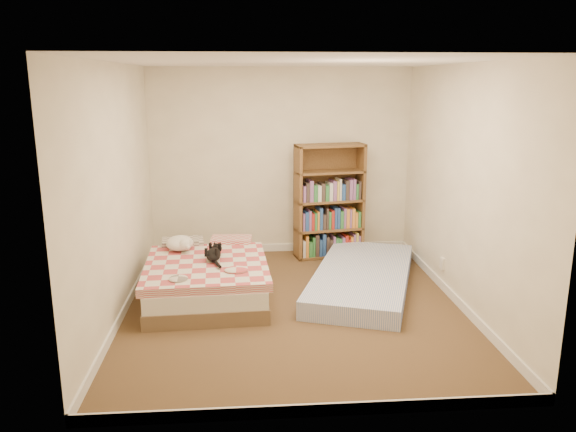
{
  "coord_description": "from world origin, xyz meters",
  "views": [
    {
      "loc": [
        -0.49,
        -5.51,
        2.34
      ],
      "look_at": [
        -0.04,
        0.3,
        0.92
      ],
      "focal_mm": 35.0,
      "sensor_mm": 36.0,
      "label": 1
    }
  ],
  "objects": [
    {
      "name": "floor_mattress",
      "position": [
        0.85,
        0.54,
        0.1
      ],
      "size": [
        1.71,
        2.48,
        0.2
      ],
      "primitive_type": "cube",
      "rotation": [
        0.0,
        0.0,
        -0.33
      ],
      "color": "#7E93D2",
      "rests_on": "room"
    },
    {
      "name": "black_cat",
      "position": [
        -0.84,
        0.4,
        0.48
      ],
      "size": [
        0.23,
        0.61,
        0.14
      ],
      "rotation": [
        0.0,
        0.0,
        -0.15
      ],
      "color": "black",
      "rests_on": "bed"
    },
    {
      "name": "bookshelf",
      "position": [
        0.63,
        1.75,
        0.56
      ],
      "size": [
        0.97,
        0.46,
        1.52
      ],
      "rotation": [
        0.0,
        0.0,
        0.18
      ],
      "color": "#52351C",
      "rests_on": "room"
    },
    {
      "name": "bed",
      "position": [
        -0.92,
        0.42,
        0.21
      ],
      "size": [
        1.36,
        1.82,
        0.47
      ],
      "rotation": [
        0.0,
        0.0,
        0.05
      ],
      "color": "brown",
      "rests_on": "room"
    },
    {
      "name": "room",
      "position": [
        0.0,
        0.0,
        1.2
      ],
      "size": [
        3.51,
        4.01,
        2.51
      ],
      "color": "#4D3021",
      "rests_on": "ground"
    },
    {
      "name": "white_dog",
      "position": [
        -1.24,
        0.74,
        0.51
      ],
      "size": [
        0.38,
        0.4,
        0.17
      ],
      "rotation": [
        0.0,
        0.0,
        -0.22
      ],
      "color": "silver",
      "rests_on": "bed"
    }
  ]
}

